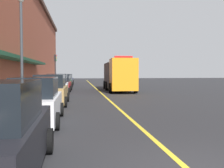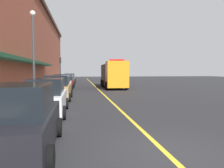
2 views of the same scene
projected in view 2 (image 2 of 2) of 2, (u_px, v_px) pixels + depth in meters
The scene contains 16 objects.
ground_plane at pixel (95, 87), 30.57m from camera, with size 112.00×112.00×0.00m, color #232326.
sidewalk_left at pixel (51, 86), 29.61m from camera, with size 2.40×70.00×0.15m, color #ADA8A0.
lane_center_stripe at pixel (95, 87), 30.57m from camera, with size 0.16×70.00×0.01m, color gold.
parked_car_0 at pixel (19, 122), 5.61m from camera, with size 2.10×4.35×1.89m.
parked_car_1 at pixel (48, 98), 10.84m from camera, with size 1.98×4.55×1.86m.
parked_car_2 at pixel (58, 88), 16.54m from camera, with size 2.17×4.63×1.91m.
parked_car_3 at pixel (63, 84), 22.14m from camera, with size 2.02×4.21×1.92m.
parked_car_4 at pixel (66, 82), 27.58m from camera, with size 2.21×4.52×1.64m.
parked_car_5 at pixel (68, 80), 32.84m from camera, with size 2.15×4.81×1.76m.
parked_car_6 at pixel (70, 79), 38.37m from camera, with size 2.09×4.25×1.81m.
parked_car_7 at pixel (70, 78), 43.86m from camera, with size 2.13×4.30×1.77m.
utility_truck at pixel (113, 75), 28.54m from camera, with size 3.01×9.44×3.63m.
parking_meter_0 at pixel (23, 93), 11.53m from camera, with size 0.14×0.18×1.33m.
parking_meter_1 at pixel (22, 93), 11.40m from camera, with size 0.14×0.18×1.33m.
street_lamp_left at pixel (33, 44), 17.13m from camera, with size 0.44×0.44×6.94m.
traffic_light_near at pixel (60, 65), 34.41m from camera, with size 0.38×0.36×4.30m.
Camera 2 is at (-2.33, -5.50, 2.22)m, focal length 33.93 mm.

